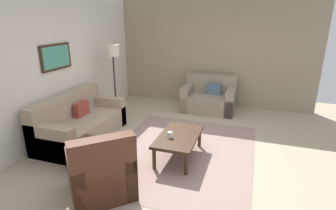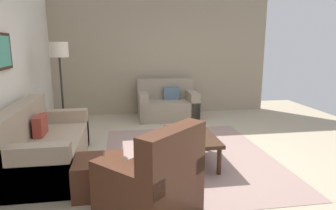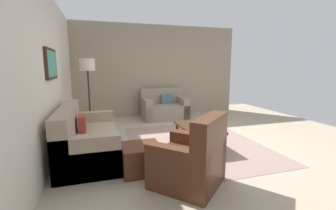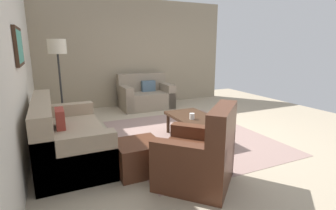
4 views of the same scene
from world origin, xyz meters
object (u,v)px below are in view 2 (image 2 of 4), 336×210
couch_main (40,147)px  lamp_standing (60,60)px  couch_loveseat (167,105)px  armchair_leather (155,188)px  cup (185,134)px  coffee_table (191,138)px  ottoman (99,176)px

couch_main → lamp_standing: bearing=-3.4°
couch_loveseat → armchair_leather: bearing=169.5°
armchair_leather → lamp_standing: (2.78, 1.33, 1.10)m
couch_main → armchair_leather: bearing=-135.1°
couch_loveseat → armchair_leather: (-3.93, 0.73, 0.01)m
lamp_standing → couch_main: bearing=176.6°
armchair_leather → cup: (1.19, -0.56, 0.15)m
couch_loveseat → coffee_table: (-2.61, 0.05, 0.06)m
cup → couch_main: bearing=83.5°
couch_main → cup: bearing=-96.5°
ottoman → lamp_standing: size_ratio=0.33×
coffee_table → cup: bearing=138.7°
couch_main → couch_loveseat: bearing=-40.4°
cup → lamp_standing: (1.59, 1.89, 0.95)m
ottoman → couch_main: bearing=46.0°
armchair_leather → lamp_standing: lamp_standing is taller
couch_loveseat → lamp_standing: (-1.15, 2.06, 1.11)m
ottoman → cup: bearing=-62.6°
armchair_leather → coffee_table: 1.49m
couch_loveseat → lamp_standing: 2.61m
coffee_table → lamp_standing: lamp_standing is taller
couch_loveseat → armchair_leather: armchair_leather is taller
couch_main → ottoman: (-0.81, -0.84, -0.10)m
armchair_leather → coffee_table: size_ratio=1.03×
couch_loveseat → cup: (-2.74, 0.17, 0.16)m
armchair_leather → ottoman: (0.60, 0.57, -0.11)m
ottoman → coffee_table: bearing=-60.0°
couch_loveseat → ottoman: (-3.33, 1.30, -0.10)m
couch_main → lamp_standing: (1.36, -0.08, 1.11)m
couch_main → couch_loveseat: size_ratio=1.47×
couch_main → armchair_leather: size_ratio=1.70×
couch_main → armchair_leather: armchair_leather is taller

